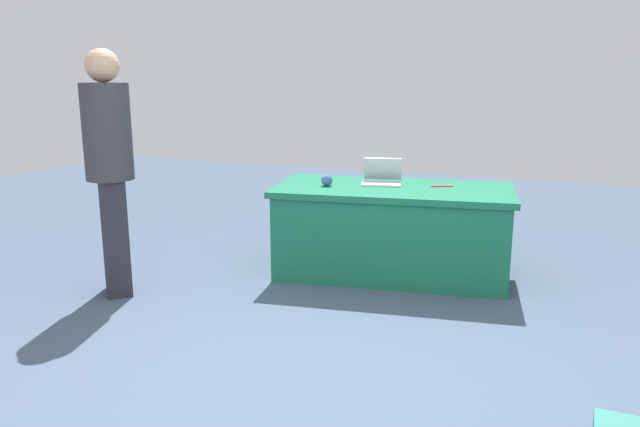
% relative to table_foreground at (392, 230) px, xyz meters
% --- Properties ---
extents(ground_plane, '(14.40, 14.40, 0.00)m').
position_rel_table_foreground_xyz_m(ground_plane, '(-0.16, 2.03, -0.36)').
color(ground_plane, '#3D4C60').
extents(table_foreground, '(2.01, 1.20, 0.72)m').
position_rel_table_foreground_xyz_m(table_foreground, '(0.00, 0.00, 0.00)').
color(table_foreground, '#196647').
rests_on(table_foreground, ground).
extents(person_attendee_standing, '(0.48, 0.48, 1.79)m').
position_rel_table_foreground_xyz_m(person_attendee_standing, '(1.78, 1.23, 0.64)').
color(person_attendee_standing, '#26262D').
rests_on(person_attendee_standing, ground).
extents(laptop_silver, '(0.38, 0.36, 0.21)m').
position_rel_table_foreground_xyz_m(laptop_silver, '(0.13, -0.11, 0.40)').
color(laptop_silver, silver).
rests_on(laptop_silver, table_foreground).
extents(yarn_ball, '(0.09, 0.09, 0.09)m').
position_rel_table_foreground_xyz_m(yarn_ball, '(0.52, 0.16, 0.41)').
color(yarn_ball, '#3F5999').
rests_on(yarn_ball, table_foreground).
extents(scissors_red, '(0.18, 0.12, 0.01)m').
position_rel_table_foreground_xyz_m(scissors_red, '(-0.36, -0.17, 0.36)').
color(scissors_red, red).
rests_on(scissors_red, table_foreground).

